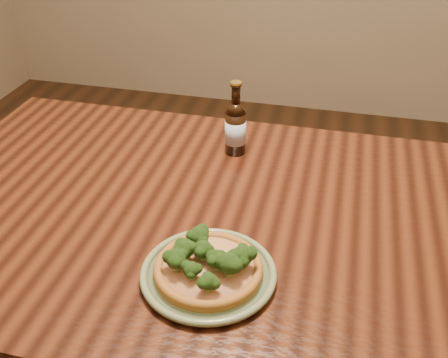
% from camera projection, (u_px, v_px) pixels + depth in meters
% --- Properties ---
extents(table, '(1.60, 0.90, 0.75)m').
position_uv_depth(table, '(248.00, 249.00, 1.21)').
color(table, '#431D0E').
rests_on(table, ground).
extents(plate, '(0.26, 0.26, 0.02)m').
position_uv_depth(plate, '(208.00, 274.00, 0.99)').
color(plate, '#6F7F57').
rests_on(plate, table).
extents(pizza, '(0.21, 0.21, 0.07)m').
position_uv_depth(pizza, '(208.00, 266.00, 0.98)').
color(pizza, '#9E6323').
rests_on(pizza, plate).
extents(beer_bottle, '(0.05, 0.05, 0.20)m').
position_uv_depth(beer_bottle, '(235.00, 127.00, 1.35)').
color(beer_bottle, black).
rests_on(beer_bottle, table).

